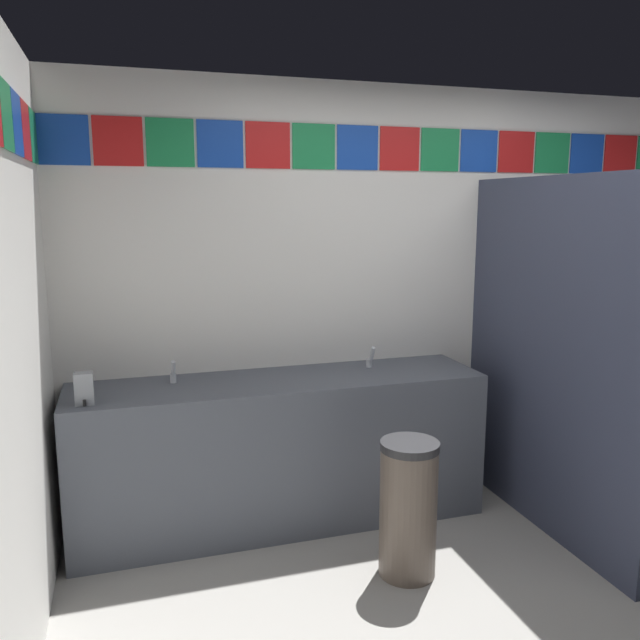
% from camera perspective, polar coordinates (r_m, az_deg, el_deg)
% --- Properties ---
extents(ground_plane, '(9.52, 9.52, 0.00)m').
position_cam_1_polar(ground_plane, '(3.28, 21.16, -24.14)').
color(ground_plane, gray).
extents(wall_back, '(4.33, 0.09, 2.52)m').
position_cam_1_polar(wall_back, '(4.15, 8.28, 2.58)').
color(wall_back, white).
rests_on(wall_back, ground_plane).
extents(vanity_counter, '(2.31, 0.56, 0.85)m').
position_cam_1_polar(vanity_counter, '(3.75, -3.50, -11.38)').
color(vanity_counter, '#4C515B').
rests_on(vanity_counter, ground_plane).
extents(faucet_left, '(0.04, 0.10, 0.14)m').
position_cam_1_polar(faucet_left, '(3.61, -12.91, -4.71)').
color(faucet_left, silver).
rests_on(faucet_left, vanity_counter).
extents(faucet_right, '(0.04, 0.10, 0.14)m').
position_cam_1_polar(faucet_right, '(3.86, 4.50, -3.50)').
color(faucet_right, silver).
rests_on(faucet_right, vanity_counter).
extents(soap_dispenser, '(0.09, 0.09, 0.16)m').
position_cam_1_polar(soap_dispenser, '(3.36, -20.22, -5.75)').
color(soap_dispenser, gray).
rests_on(soap_dispenser, vanity_counter).
extents(stall_divider, '(0.92, 1.54, 1.97)m').
position_cam_1_polar(stall_divider, '(3.64, 24.02, -3.86)').
color(stall_divider, '#33384C').
rests_on(stall_divider, ground_plane).
extents(toilet, '(0.39, 0.49, 0.74)m').
position_cam_1_polar(toilet, '(4.53, 21.16, -9.92)').
color(toilet, white).
rests_on(toilet, ground_plane).
extents(trash_bin, '(0.29, 0.29, 0.69)m').
position_cam_1_polar(trash_bin, '(3.31, 7.85, -16.24)').
color(trash_bin, brown).
rests_on(trash_bin, ground_plane).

